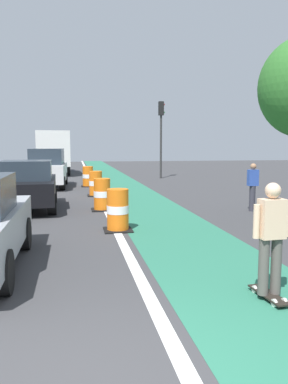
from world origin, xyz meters
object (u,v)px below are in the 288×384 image
object	(u,v)px
traffic_barrel_mid	(102,195)
traffic_barrel_back	(96,184)
traffic_light_corner	(161,126)
parked_sedan_second	(28,186)
pedestrian_crossing	(253,186)
skateboarder_on_lane	(271,237)
parked_suv_third	(48,168)
traffic_barrel_front	(118,210)
traffic_barrel_far	(88,177)
delivery_truck_down_block	(52,150)

from	to	relation	value
traffic_barrel_mid	traffic_barrel_back	bearing A→B (deg)	90.14
traffic_barrel_back	traffic_light_corner	xyz separation A→B (m)	(4.85, 8.41, 2.97)
parked_sedan_second	traffic_barrel_mid	bearing A→B (deg)	-13.99
traffic_barrel_back	pedestrian_crossing	xyz separation A→B (m)	(4.98, -4.85, 0.33)
skateboarder_on_lane	parked_suv_third	size ratio (longest dim) A/B	0.36
skateboarder_on_lane	traffic_light_corner	distance (m)	20.63
pedestrian_crossing	parked_suv_third	bearing A→B (deg)	129.63
parked_sedan_second	traffic_barrel_front	xyz separation A→B (m)	(2.68, -3.85, -0.30)
traffic_barrel_mid	traffic_barrel_back	xyz separation A→B (m)	(-0.01, 3.79, 0.00)
traffic_barrel_mid	traffic_barrel_far	xyz separation A→B (m)	(-0.21, 7.73, 0.00)
parked_suv_third	traffic_barrel_far	size ratio (longest dim) A/B	4.25
parked_sedan_second	traffic_barrel_back	world-z (taller)	parked_sedan_second
skateboarder_on_lane	pedestrian_crossing	distance (m)	7.66
traffic_barrel_back	traffic_barrel_mid	bearing A→B (deg)	-89.86
traffic_barrel_back	traffic_light_corner	distance (m)	10.15
parked_sedan_second	traffic_barrel_mid	world-z (taller)	parked_sedan_second
parked_sedan_second	traffic_barrel_far	distance (m)	7.47
parked_sedan_second	traffic_barrel_mid	distance (m)	2.60
traffic_light_corner	pedestrian_crossing	distance (m)	13.52
traffic_barrel_back	pedestrian_crossing	distance (m)	6.96
traffic_barrel_front	traffic_barrel_far	world-z (taller)	same
traffic_barrel_back	delivery_truck_down_block	world-z (taller)	delivery_truck_down_block
parked_suv_third	traffic_barrel_back	world-z (taller)	parked_suv_third
traffic_barrel_far	traffic_light_corner	distance (m)	7.37
skateboarder_on_lane	traffic_barrel_far	xyz separation A→B (m)	(-2.03, 15.77, -0.38)
traffic_barrel_mid	parked_sedan_second	bearing A→B (deg)	166.01
parked_sedan_second	traffic_barrel_front	world-z (taller)	parked_sedan_second
traffic_barrel_back	parked_suv_third	bearing A→B (deg)	120.29
traffic_barrel_far	traffic_light_corner	xyz separation A→B (m)	(5.05, 4.47, 2.97)
traffic_barrel_mid	delivery_truck_down_block	world-z (taller)	delivery_truck_down_block
parked_sedan_second	pedestrian_crossing	bearing A→B (deg)	-12.70
traffic_barrel_front	delivery_truck_down_block	xyz separation A→B (m)	(-2.78, 20.78, 1.31)
traffic_barrel_far	delivery_truck_down_block	size ratio (longest dim) A/B	0.14
skateboarder_on_lane	traffic_barrel_mid	xyz separation A→B (m)	(-1.82, 8.04, -0.38)
skateboarder_on_lane	traffic_barrel_back	bearing A→B (deg)	98.77
pedestrian_crossing	traffic_barrel_back	bearing A→B (deg)	135.74
delivery_truck_down_block	pedestrian_crossing	world-z (taller)	delivery_truck_down_block
parked_sedan_second	traffic_barrel_far	xyz separation A→B (m)	(2.30, 7.10, -0.30)
skateboarder_on_lane	pedestrian_crossing	size ratio (longest dim) A/B	1.05
skateboarder_on_lane	traffic_barrel_front	bearing A→B (deg)	108.82
skateboarder_on_lane	parked_sedan_second	size ratio (longest dim) A/B	0.41
traffic_barrel_far	delivery_truck_down_block	bearing A→B (deg)	103.74
traffic_barrel_far	pedestrian_crossing	xyz separation A→B (m)	(5.18, -8.79, 0.33)
skateboarder_on_lane	traffic_barrel_front	world-z (taller)	skateboarder_on_lane
skateboarder_on_lane	parked_sedan_second	bearing A→B (deg)	116.51
parked_sedan_second	traffic_barrel_far	world-z (taller)	parked_sedan_second
parked_suv_third	traffic_light_corner	xyz separation A→B (m)	(7.15, 4.47, 2.47)
traffic_barrel_mid	traffic_barrel_far	world-z (taller)	same
delivery_truck_down_block	pedestrian_crossing	bearing A→B (deg)	-67.83
skateboarder_on_lane	traffic_barrel_far	distance (m)	15.91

